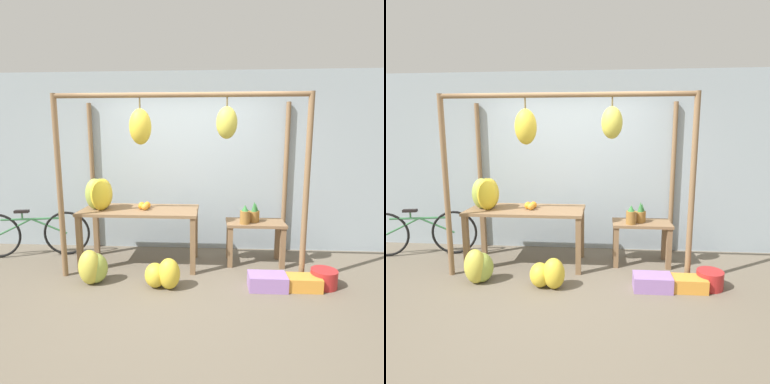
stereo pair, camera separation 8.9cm
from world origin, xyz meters
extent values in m
plane|color=#665B4C|center=(0.00, 0.00, 0.00)|extent=(20.00, 20.00, 0.00)
cube|color=#99A8B2|center=(0.00, 1.56, 1.40)|extent=(8.00, 0.08, 2.80)
cylinder|color=brown|center=(-1.53, 0.34, 1.16)|extent=(0.07, 0.07, 2.32)
cylinder|color=brown|center=(1.53, 0.34, 1.16)|extent=(0.07, 0.07, 2.32)
cylinder|color=brown|center=(-1.53, 1.47, 1.16)|extent=(0.07, 0.07, 2.32)
cylinder|color=brown|center=(1.53, 1.47, 1.16)|extent=(0.07, 0.07, 2.32)
cylinder|color=brown|center=(0.00, 0.34, 2.29)|extent=(3.05, 0.06, 0.06)
cylinder|color=brown|center=(-0.48, 0.34, 2.20)|extent=(0.02, 0.02, 0.12)
ellipsoid|color=gold|center=(-0.48, 0.34, 1.93)|extent=(0.27, 0.24, 0.43)
cylinder|color=brown|center=(0.56, 0.34, 2.21)|extent=(0.02, 0.02, 0.10)
ellipsoid|color=gold|center=(0.56, 0.34, 1.97)|extent=(0.25, 0.22, 0.38)
cube|color=brown|center=(-0.61, 0.81, 0.79)|extent=(1.63, 0.73, 0.04)
cube|color=brown|center=(-1.38, 0.49, 0.38)|extent=(0.07, 0.07, 0.77)
cube|color=brown|center=(0.15, 0.49, 0.38)|extent=(0.07, 0.07, 0.77)
cube|color=brown|center=(-1.38, 1.12, 0.38)|extent=(0.07, 0.07, 0.77)
cube|color=brown|center=(0.15, 1.12, 0.38)|extent=(0.07, 0.07, 0.77)
cube|color=brown|center=(1.02, 0.94, 0.60)|extent=(0.82, 0.46, 0.04)
cube|color=brown|center=(0.66, 0.76, 0.29)|extent=(0.07, 0.07, 0.58)
cube|color=brown|center=(1.38, 0.76, 0.29)|extent=(0.07, 0.07, 0.58)
cube|color=brown|center=(0.66, 1.12, 0.29)|extent=(0.07, 0.07, 0.58)
cube|color=brown|center=(1.38, 1.12, 0.29)|extent=(0.07, 0.07, 0.58)
ellipsoid|color=gold|center=(-1.13, 0.81, 1.02)|extent=(0.28, 0.26, 0.43)
ellipsoid|color=gold|center=(-1.14, 0.85, 1.01)|extent=(0.25, 0.27, 0.40)
ellipsoid|color=#9EB247|center=(-1.17, 0.86, 1.00)|extent=(0.29, 0.28, 0.39)
ellipsoid|color=#9EB247|center=(-1.23, 0.77, 1.02)|extent=(0.34, 0.33, 0.43)
ellipsoid|color=yellow|center=(-1.13, 0.70, 1.03)|extent=(0.36, 0.37, 0.44)
sphere|color=orange|center=(-0.59, 0.83, 0.86)|extent=(0.09, 0.09, 0.09)
sphere|color=orange|center=(-0.53, 0.73, 0.86)|extent=(0.10, 0.10, 0.10)
sphere|color=orange|center=(-0.59, 0.79, 0.85)|extent=(0.09, 0.09, 0.09)
sphere|color=orange|center=(-0.54, 0.76, 0.85)|extent=(0.08, 0.08, 0.08)
sphere|color=orange|center=(-0.52, 0.86, 0.86)|extent=(0.10, 0.10, 0.10)
cylinder|color=olive|center=(0.99, 0.91, 0.69)|extent=(0.11, 0.11, 0.16)
cone|color=#337538|center=(0.99, 0.91, 0.84)|extent=(0.08, 0.08, 0.14)
cylinder|color=olive|center=(0.85, 0.82, 0.71)|extent=(0.14, 0.14, 0.18)
cone|color=#337538|center=(0.85, 0.82, 0.84)|extent=(0.10, 0.10, 0.08)
cylinder|color=#A3702D|center=(1.02, 0.97, 0.69)|extent=(0.11, 0.11, 0.15)
cone|color=#337538|center=(1.02, 0.97, 0.83)|extent=(0.08, 0.08, 0.12)
ellipsoid|color=#9EB247|center=(-1.05, 0.16, 0.19)|extent=(0.38, 0.36, 0.38)
ellipsoid|color=#9EB247|center=(-1.08, 0.19, 0.15)|extent=(0.26, 0.24, 0.30)
ellipsoid|color=gold|center=(-1.10, 0.12, 0.22)|extent=(0.36, 0.34, 0.44)
ellipsoid|color=gold|center=(-0.11, 0.06, 0.19)|extent=(0.35, 0.34, 0.38)
ellipsoid|color=gold|center=(-0.29, 0.09, 0.15)|extent=(0.35, 0.36, 0.30)
cube|color=#9970B7|center=(1.07, 0.12, 0.09)|extent=(0.45, 0.27, 0.18)
cylinder|color=#AD2323|center=(1.77, 0.22, 0.11)|extent=(0.32, 0.32, 0.22)
torus|color=black|center=(-2.82, 0.89, 0.34)|extent=(0.68, 0.17, 0.69)
torus|color=black|center=(-1.83, 1.09, 0.34)|extent=(0.68, 0.17, 0.69)
cylinder|color=#337042|center=(-2.32, 0.99, 0.59)|extent=(0.84, 0.20, 0.03)
cylinder|color=#337042|center=(-2.57, 0.94, 0.47)|extent=(0.51, 0.13, 0.27)
cylinder|color=#337042|center=(-2.08, 1.04, 0.47)|extent=(0.51, 0.13, 0.27)
cylinder|color=#337042|center=(-2.45, 0.97, 0.64)|extent=(0.02, 0.02, 0.10)
cube|color=black|center=(-2.45, 0.97, 0.71)|extent=(0.21, 0.12, 0.04)
cylinder|color=#337042|center=(-1.93, 1.07, 0.64)|extent=(0.02, 0.02, 0.10)
cube|color=orange|center=(1.49, 0.14, 0.08)|extent=(0.41, 0.25, 0.17)
camera|label=1|loc=(0.39, -3.54, 1.80)|focal=30.00mm
camera|label=2|loc=(0.48, -3.53, 1.80)|focal=30.00mm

